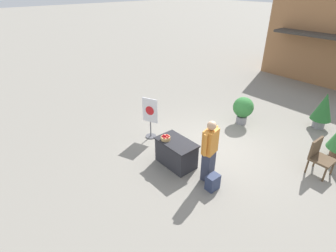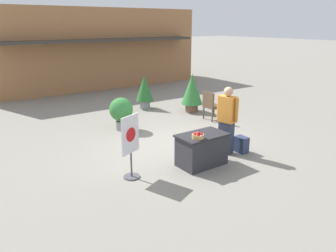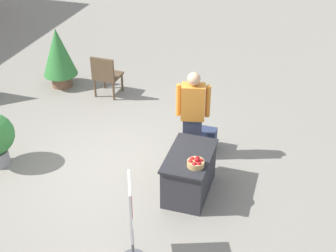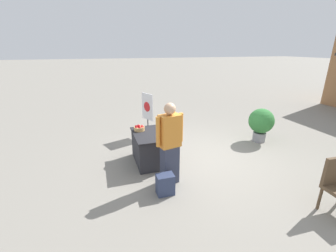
# 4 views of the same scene
# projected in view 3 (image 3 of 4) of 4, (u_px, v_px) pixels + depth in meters

# --- Properties ---
(ground_plane) EXTENTS (120.00, 120.00, 0.00)m
(ground_plane) POSITION_uv_depth(u_px,v_px,m) (118.00, 166.00, 8.59)
(ground_plane) COLOR gray
(display_table) EXTENTS (1.18, 0.71, 0.77)m
(display_table) POSITION_uv_depth(u_px,v_px,m) (189.00, 173.00, 7.78)
(display_table) COLOR #2D2D33
(display_table) RESTS_ON ground_plane
(apple_basket) EXTENTS (0.27, 0.27, 0.16)m
(apple_basket) POSITION_uv_depth(u_px,v_px,m) (196.00, 163.00, 7.28)
(apple_basket) COLOR tan
(apple_basket) RESTS_ON display_table
(person_visitor) EXTENTS (0.34, 0.60, 1.74)m
(person_visitor) POSITION_uv_depth(u_px,v_px,m) (193.00, 116.00, 8.39)
(person_visitor) COLOR #33384C
(person_visitor) RESTS_ON ground_plane
(backpack) EXTENTS (0.24, 0.34, 0.42)m
(backpack) POSITION_uv_depth(u_px,v_px,m) (207.00, 138.00, 9.00)
(backpack) COLOR #2D3856
(backpack) RESTS_ON ground_plane
(poster_board) EXTENTS (0.52, 0.36, 1.41)m
(poster_board) POSITION_uv_depth(u_px,v_px,m) (131.00, 220.00, 6.30)
(poster_board) COLOR #4C4C51
(poster_board) RESTS_ON ground_plane
(patio_chair) EXTENTS (0.57, 0.57, 1.00)m
(patio_chair) POSITION_uv_depth(u_px,v_px,m) (106.00, 74.00, 10.62)
(patio_chair) COLOR brown
(patio_chair) RESTS_ON ground_plane
(potted_plant_far_left) EXTENTS (0.81, 0.81, 1.45)m
(potted_plant_far_left) POSITION_uv_depth(u_px,v_px,m) (58.00, 54.00, 10.93)
(potted_plant_far_left) COLOR brown
(potted_plant_far_left) RESTS_ON ground_plane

